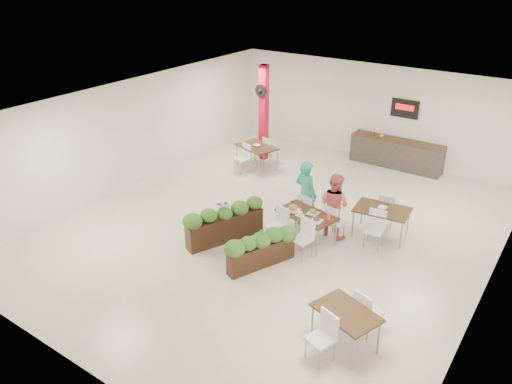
# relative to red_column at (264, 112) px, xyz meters

# --- Properties ---
(ground) EXTENTS (12.00, 12.00, 0.00)m
(ground) POSITION_rel_red_column_xyz_m (3.00, -3.79, -1.64)
(ground) COLOR beige
(ground) RESTS_ON ground
(room_shell) EXTENTS (10.10, 12.10, 3.22)m
(room_shell) POSITION_rel_red_column_xyz_m (3.00, -3.79, 0.36)
(room_shell) COLOR white
(room_shell) RESTS_ON ground
(red_column) EXTENTS (0.40, 0.41, 3.20)m
(red_column) POSITION_rel_red_column_xyz_m (0.00, 0.00, 0.00)
(red_column) COLOR #AE0B28
(red_column) RESTS_ON ground
(service_counter) EXTENTS (3.00, 0.64, 2.20)m
(service_counter) POSITION_rel_red_column_xyz_m (4.00, 1.86, -1.15)
(service_counter) COLOR #302D2A
(service_counter) RESTS_ON ground
(main_table) EXTENTS (1.53, 1.83, 0.92)m
(main_table) POSITION_rel_red_column_xyz_m (3.90, -3.97, -1.01)
(main_table) COLOR black
(main_table) RESTS_ON ground
(diner_man) EXTENTS (0.73, 0.56, 1.80)m
(diner_man) POSITION_rel_red_column_xyz_m (3.52, -3.32, -0.74)
(diner_man) COLOR teal
(diner_man) RESTS_ON ground
(diner_woman) EXTENTS (0.92, 0.78, 1.66)m
(diner_woman) POSITION_rel_red_column_xyz_m (4.32, -3.32, -0.81)
(diner_woman) COLOR #DA6168
(diner_woman) RESTS_ON ground
(planter_left) EXTENTS (1.08, 1.98, 1.10)m
(planter_left) POSITION_rel_red_column_xyz_m (2.28, -5.07, -1.11)
(planter_left) COLOR black
(planter_left) RESTS_ON ground
(planter_right) EXTENTS (0.92, 1.66, 0.92)m
(planter_right) POSITION_rel_red_column_xyz_m (3.64, -5.49, -1.16)
(planter_right) COLOR black
(planter_right) RESTS_ON ground
(side_table_a) EXTENTS (1.51, 1.67, 0.92)m
(side_table_a) POSITION_rel_red_column_xyz_m (0.29, -0.81, -1.00)
(side_table_a) COLOR black
(side_table_a) RESTS_ON ground
(side_table_b) EXTENTS (1.39, 1.66, 0.92)m
(side_table_b) POSITION_rel_red_column_xyz_m (5.32, -2.70, -1.00)
(side_table_b) COLOR black
(side_table_b) RESTS_ON ground
(side_table_c) EXTENTS (1.31, 1.67, 0.92)m
(side_table_c) POSITION_rel_red_column_xyz_m (6.28, -6.75, -1.02)
(side_table_c) COLOR black
(side_table_c) RESTS_ON ground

